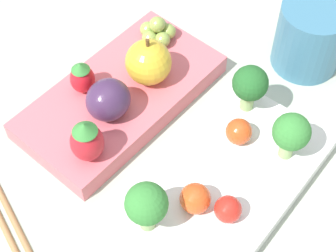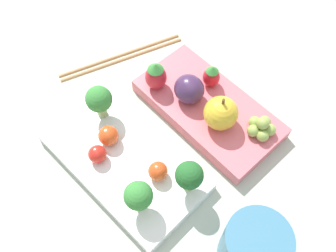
{
  "view_description": "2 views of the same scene",
  "coord_description": "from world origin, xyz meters",
  "views": [
    {
      "loc": [
        0.22,
        0.22,
        0.46
      ],
      "look_at": [
        -0.01,
        0.0,
        0.03
      ],
      "focal_mm": 60.0,
      "sensor_mm": 36.0,
      "label": 1
    },
    {
      "loc": [
        -0.21,
        0.17,
        0.47
      ],
      "look_at": [
        -0.01,
        0.0,
        0.03
      ],
      "focal_mm": 40.0,
      "sensor_mm": 36.0,
      "label": 2
    }
  ],
  "objects": [
    {
      "name": "strawberry_1",
      "position": [
        0.01,
        -0.1,
        0.04
      ],
      "size": [
        0.03,
        0.03,
        0.04
      ],
      "color": "red",
      "rests_on": "bento_box_fruit"
    },
    {
      "name": "plum",
      "position": [
        0.02,
        -0.05,
        0.04
      ],
      "size": [
        0.05,
        0.04,
        0.04
      ],
      "color": "#42284C",
      "rests_on": "bento_box_fruit"
    },
    {
      "name": "broccoli_floret_2",
      "position": [
        0.08,
        0.06,
        0.05
      ],
      "size": [
        0.04,
        0.04,
        0.06
      ],
      "color": "#93B770",
      "rests_on": "bento_box_savoury"
    },
    {
      "name": "ground_plane",
      "position": [
        0.0,
        0.0,
        0.0
      ],
      "size": [
        4.0,
        4.0,
        0.0
      ],
      "primitive_type": "plane",
      "color": "#ADB7A3"
    },
    {
      "name": "apple",
      "position": [
        -0.04,
        -0.06,
        0.05
      ],
      "size": [
        0.05,
        0.05,
        0.06
      ],
      "color": "gold",
      "rests_on": "bento_box_fruit"
    },
    {
      "name": "broccoli_floret_1",
      "position": [
        -0.07,
        0.1,
        0.05
      ],
      "size": [
        0.04,
        0.04,
        0.05
      ],
      "color": "#93B770",
      "rests_on": "bento_box_savoury"
    },
    {
      "name": "cherry_tomato_0",
      "position": [
        -0.05,
        0.06,
        0.03
      ],
      "size": [
        0.03,
        0.03,
        0.03
      ],
      "color": "#DB4C1E",
      "rests_on": "bento_box_savoury"
    },
    {
      "name": "bento_box_fruit",
      "position": [
        -0.01,
        -0.07,
        0.01
      ],
      "size": [
        0.22,
        0.12,
        0.02
      ],
      "color": "#DB6670",
      "rests_on": "ground_plane"
    },
    {
      "name": "cherry_tomato_2",
      "position": [
        0.03,
        0.07,
        0.03
      ],
      "size": [
        0.03,
        0.03,
        0.03
      ],
      "color": "#DB4C1E",
      "rests_on": "bento_box_savoury"
    },
    {
      "name": "drinking_cup",
      "position": [
        -0.19,
        0.03,
        0.04
      ],
      "size": [
        0.07,
        0.07,
        0.08
      ],
      "color": "teal",
      "rests_on": "ground_plane"
    },
    {
      "name": "bento_box_savoury",
      "position": [
        -0.0,
        0.08,
        0.01
      ],
      "size": [
        0.24,
        0.14,
        0.02
      ],
      "color": "white",
      "rests_on": "ground_plane"
    },
    {
      "name": "chopsticks_pair",
      "position": [
        0.16,
        -0.03,
        0.0
      ],
      "size": [
        0.07,
        0.21,
        0.01
      ],
      "color": "#A37547",
      "rests_on": "ground_plane"
    },
    {
      "name": "grape_cluster",
      "position": [
        -0.09,
        -0.09,
        0.03
      ],
      "size": [
        0.04,
        0.04,
        0.03
      ],
      "color": "#8EA84C",
      "rests_on": "bento_box_fruit"
    },
    {
      "name": "broccoli_floret_0",
      "position": [
        -0.09,
        0.04,
        0.05
      ],
      "size": [
        0.04,
        0.04,
        0.05
      ],
      "color": "#93B770",
      "rests_on": "bento_box_savoury"
    },
    {
      "name": "cherry_tomato_1",
      "position": [
        0.02,
        0.1,
        0.03
      ],
      "size": [
        0.02,
        0.02,
        0.02
      ],
      "color": "red",
      "rests_on": "bento_box_savoury"
    },
    {
      "name": "strawberry_0",
      "position": [
        0.06,
        -0.03,
        0.05
      ],
      "size": [
        0.03,
        0.03,
        0.05
      ],
      "color": "red",
      "rests_on": "bento_box_fruit"
    }
  ]
}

